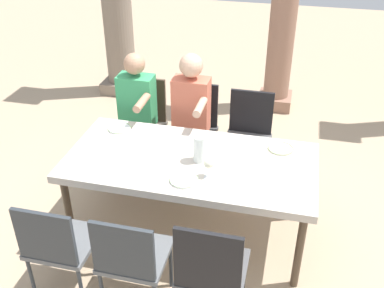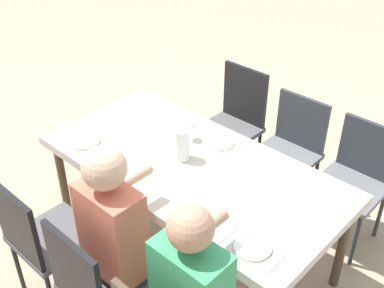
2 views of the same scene
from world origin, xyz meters
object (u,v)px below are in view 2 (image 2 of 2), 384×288
Objects in this scene: dining_table at (191,171)px; chair_mid_north at (98,284)px; wine_glass_1 at (190,126)px; chair_mid_south at (290,146)px; diner_woman_green at (123,240)px; plate_2 at (85,142)px; chair_west_south at (356,176)px; plate_0 at (252,246)px; chair_east_north at (41,236)px; chair_east_south at (235,118)px; water_pitcher at (182,146)px; plate_1 at (218,142)px.

dining_table is 2.10× the size of chair_mid_north.
chair_mid_south is at bearing -117.76° from wine_glass_1.
diner_woman_green is 6.41× the size of plate_2.
chair_west_south is 1.25m from plate_0.
plate_0 is at bearing -132.74° from chair_mid_north.
chair_mid_south is (0.54, -0.00, -0.00)m from chair_west_south.
chair_east_north is at bearing 81.28° from wine_glass_1.
chair_mid_south is 5.75× the size of wine_glass_1.
chair_mid_south reaches higher than dining_table.
plate_0 is (-0.54, -0.59, 0.21)m from chair_mid_north.
wine_glass_1 reaches higher than plate_0.
chair_west_south is 4.26× the size of plate_2.
chair_east_south is 1.00m from water_pitcher.
chair_mid_north is 1.90m from chair_east_south.
chair_east_south reaches higher than chair_mid_north.
dining_table is 0.94m from chair_mid_south.
plate_2 is at bearing 45.70° from wine_glass_1.
plate_0 is (-0.54, 1.23, 0.24)m from chair_mid_south.
chair_west_south is at bearing -128.52° from dining_table.
chair_mid_south is at bearing -125.55° from plate_2.
diner_woman_green is at bearing 112.03° from wine_glass_1.
chair_mid_north is 4.64× the size of plate_0.
chair_mid_south is 0.54m from chair_east_south.
diner_woman_green reaches higher than wine_glass_1.
chair_east_south reaches higher than chair_mid_south.
chair_east_south is at bearing -72.78° from water_pitcher.
diner_woman_green is at bearing 155.12° from plate_2.
chair_mid_north is at bearing 73.54° from chair_west_south.
water_pitcher is at bearing -74.05° from chair_mid_north.
plate_2 is (0.67, 0.61, 0.00)m from plate_1.
diner_woman_green is at bearing -160.49° from chair_east_north.
plate_1 is (0.21, 0.61, 0.24)m from chair_mid_south.
wine_glass_1 is 0.72m from plate_2.
dining_table is 1.17m from chair_west_south.
chair_east_south reaches higher than chair_east_north.
chair_mid_north is at bearing 99.74° from plate_1.
chair_east_north reaches higher than dining_table.
chair_east_north is at bearing 28.39° from plate_0.
plate_1 is at bearing -85.52° from dining_table.
chair_west_south is at bearing -142.09° from wine_glass_1.
plate_1 is (0.74, 0.61, 0.24)m from chair_west_south.
diner_woman_green is 0.78m from water_pitcher.
diner_woman_green is at bearing -89.15° from chair_mid_north.
chair_mid_north is 1.00m from water_pitcher.
plate_2 is at bearing 54.45° from chair_mid_south.
chair_east_south is 1.73m from diner_woman_green.
chair_east_north reaches higher than wine_glass_1.
dining_table is at bearing 78.52° from chair_mid_south.
chair_east_north is at bearing 119.01° from plate_2.
wine_glass_1 reaches higher than plate_2.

